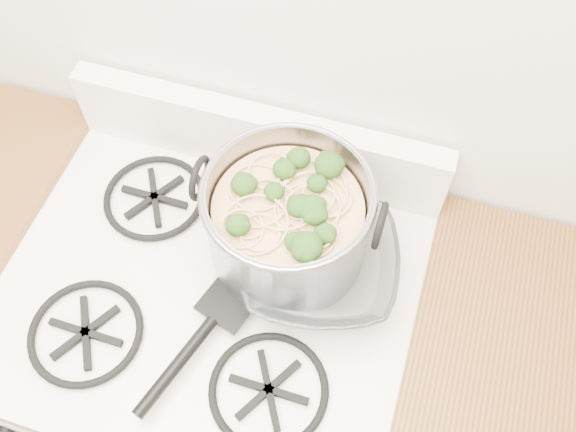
{
  "coord_description": "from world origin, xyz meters",
  "views": [
    {
      "loc": [
        0.3,
        0.82,
        1.98
      ],
      "look_at": [
        0.12,
        1.38,
        1.04
      ],
      "focal_mm": 40.0,
      "sensor_mm": 36.0,
      "label": 1
    }
  ],
  "objects_px": {
    "spatula": "(232,296)",
    "gas_range": "(227,371)",
    "stock_pot": "(288,222)",
    "glass_bowl": "(319,268)"
  },
  "relations": [
    {
      "from": "spatula",
      "to": "gas_range",
      "type": "bearing_deg",
      "value": -175.54
    },
    {
      "from": "stock_pot",
      "to": "glass_bowl",
      "type": "relative_size",
      "value": 2.9
    },
    {
      "from": "gas_range",
      "to": "stock_pot",
      "type": "height_order",
      "value": "stock_pot"
    },
    {
      "from": "spatula",
      "to": "stock_pot",
      "type": "bearing_deg",
      "value": 80.2
    },
    {
      "from": "glass_bowl",
      "to": "spatula",
      "type": "bearing_deg",
      "value": -143.2
    },
    {
      "from": "stock_pot",
      "to": "spatula",
      "type": "distance_m",
      "value": 0.17
    },
    {
      "from": "stock_pot",
      "to": "gas_range",
      "type": "bearing_deg",
      "value": -136.11
    },
    {
      "from": "stock_pot",
      "to": "glass_bowl",
      "type": "xyz_separation_m",
      "value": [
        0.07,
        -0.03,
        -0.08
      ]
    },
    {
      "from": "glass_bowl",
      "to": "gas_range",
      "type": "bearing_deg",
      "value": -155.38
    },
    {
      "from": "stock_pot",
      "to": "glass_bowl",
      "type": "distance_m",
      "value": 0.11
    }
  ]
}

